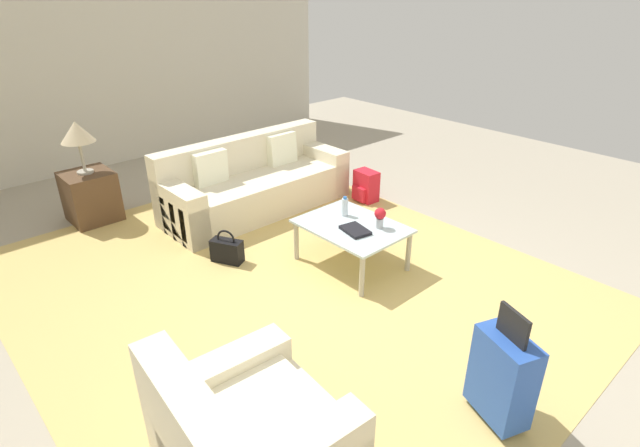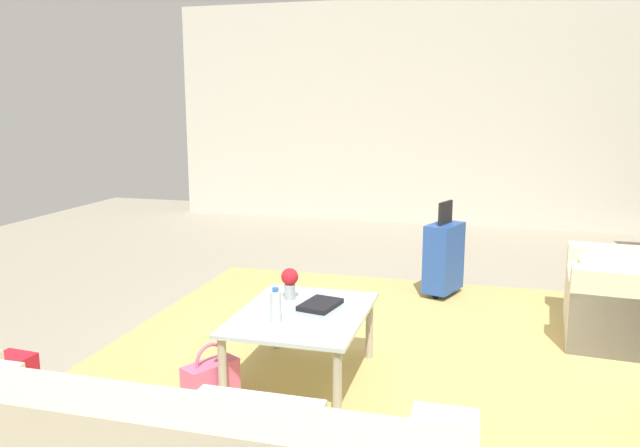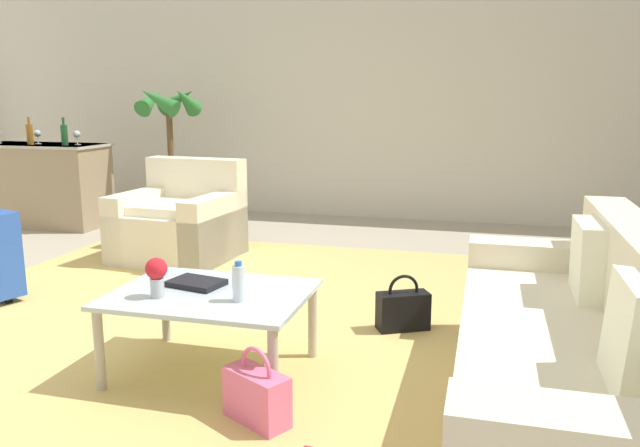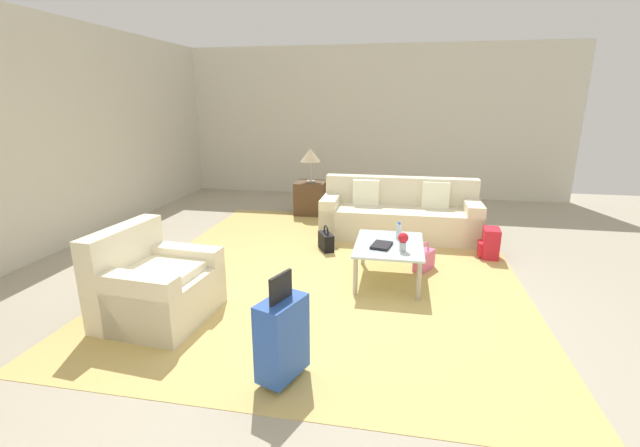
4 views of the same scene
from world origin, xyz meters
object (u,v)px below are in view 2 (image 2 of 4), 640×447
object	(u,v)px
coffee_table_book	(320,305)
flower_vase	(290,281)
water_bottle	(276,306)
backpack_red	(7,399)
handbag_pink	(211,381)
coffee_table	(302,320)
suitcase_blue	(444,256)

from	to	relation	value
coffee_table_book	flower_vase	world-z (taller)	flower_vase
water_bottle	backpack_red	bearing A→B (deg)	-56.06
handbag_pink	coffee_table	bearing A→B (deg)	133.82
backpack_red	flower_vase	bearing A→B (deg)	136.97
water_bottle	coffee_table_book	size ratio (longest dim) A/B	0.73
suitcase_blue	flower_vase	bearing A→B (deg)	-25.53
water_bottle	flower_vase	world-z (taller)	flower_vase
handbag_pink	water_bottle	bearing A→B (deg)	122.59
water_bottle	handbag_pink	bearing A→B (deg)	-57.41
suitcase_blue	water_bottle	bearing A→B (deg)	-19.98
flower_vase	suitcase_blue	distance (m)	1.98
suitcase_blue	backpack_red	world-z (taller)	suitcase_blue
flower_vase	backpack_red	bearing A→B (deg)	-43.03
flower_vase	suitcase_blue	world-z (taller)	suitcase_blue
coffee_table	handbag_pink	bearing A→B (deg)	-46.18
coffee_table_book	suitcase_blue	distance (m)	1.98
water_bottle	backpack_red	distance (m)	1.48
backpack_red	handbag_pink	bearing A→B (deg)	124.44
flower_vase	handbag_pink	size ratio (longest dim) A/B	0.57
coffee_table_book	flower_vase	size ratio (longest dim) A/B	1.37
flower_vase	coffee_table	bearing A→B (deg)	34.29
backpack_red	coffee_table_book	bearing A→B (deg)	129.29
water_bottle	coffee_table_book	xyz separation A→B (m)	(-0.32, 0.18, -0.08)
handbag_pink	backpack_red	world-z (taller)	backpack_red
coffee_table	water_bottle	distance (m)	0.27
coffee_table_book	backpack_red	xyz separation A→B (m)	(1.12, -1.37, -0.27)
coffee_table	flower_vase	xyz separation A→B (m)	(-0.22, -0.15, 0.18)
coffee_table_book	handbag_pink	size ratio (longest dim) A/B	0.78
water_bottle	flower_vase	distance (m)	0.42
coffee_table	flower_vase	size ratio (longest dim) A/B	4.91
suitcase_blue	handbag_pink	xyz separation A→B (m)	(2.41, -1.12, -0.23)
coffee_table	backpack_red	distance (m)	1.64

